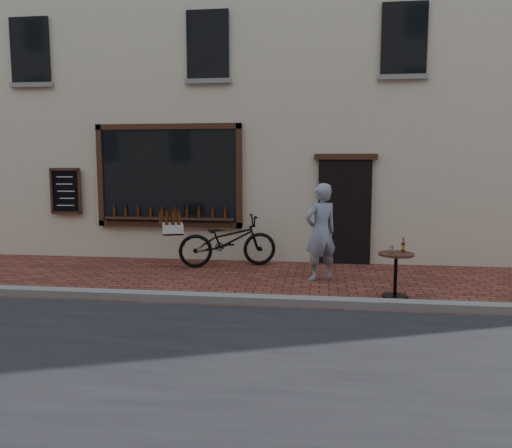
# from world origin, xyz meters

# --- Properties ---
(ground) EXTENTS (90.00, 90.00, 0.00)m
(ground) POSITION_xyz_m (0.00, 0.00, 0.00)
(ground) COLOR #53231A
(ground) RESTS_ON ground
(kerb) EXTENTS (90.00, 0.25, 0.12)m
(kerb) POSITION_xyz_m (0.00, 0.20, 0.06)
(kerb) COLOR slate
(kerb) RESTS_ON ground
(shop_building) EXTENTS (28.00, 6.20, 10.00)m
(shop_building) POSITION_xyz_m (0.00, 6.50, 5.00)
(shop_building) COLOR #BCB194
(shop_building) RESTS_ON ground
(cargo_bicycle) EXTENTS (2.41, 1.37, 1.14)m
(cargo_bicycle) POSITION_xyz_m (-0.53, 2.87, 0.54)
(cargo_bicycle) COLOR black
(cargo_bicycle) RESTS_ON ground
(bistro_table) EXTENTS (0.56, 0.56, 0.95)m
(bistro_table) POSITION_xyz_m (2.61, 0.86, 0.51)
(bistro_table) COLOR black
(bistro_table) RESTS_ON ground
(pedestrian) EXTENTS (0.77, 0.71, 1.77)m
(pedestrian) POSITION_xyz_m (1.41, 1.89, 0.89)
(pedestrian) COLOR gray
(pedestrian) RESTS_ON ground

